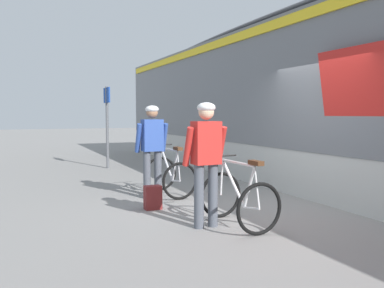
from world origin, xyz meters
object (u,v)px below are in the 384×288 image
object	(u,v)px
backpack_on_platform	(153,197)
platform_sign_post	(107,113)
cyclist_far_in_red	(206,153)
cyclist_near_in_blue	(152,143)
train_car	(336,97)
bicycle_far_white	(239,198)
bicycle_near_silver	(170,175)

from	to	relation	value
backpack_on_platform	platform_sign_post	distance (m)	5.65
cyclist_far_in_red	cyclist_near_in_blue	bearing A→B (deg)	91.26
cyclist_far_in_red	platform_sign_post	bearing A→B (deg)	89.17
platform_sign_post	cyclist_near_in_blue	bearing A→B (deg)	-91.84
train_car	bicycle_far_white	world-z (taller)	train_car
bicycle_near_silver	platform_sign_post	distance (m)	4.61
cyclist_near_in_blue	platform_sign_post	world-z (taller)	platform_sign_post
cyclist_near_in_blue	cyclist_far_in_red	distance (m)	2.21
bicycle_far_white	cyclist_far_in_red	bearing A→B (deg)	163.62
cyclist_far_in_red	platform_sign_post	distance (m)	6.81
train_car	cyclist_near_in_blue	world-z (taller)	train_car
platform_sign_post	backpack_on_platform	bearing A→B (deg)	-94.60
cyclist_far_in_red	bicycle_far_white	bearing A→B (deg)	-16.38
cyclist_near_in_blue	bicycle_far_white	bearing A→B (deg)	-77.84
bicycle_near_silver	platform_sign_post	bearing A→B (deg)	93.31
train_car	backpack_on_platform	world-z (taller)	train_car
train_car	cyclist_far_in_red	distance (m)	4.46
bicycle_far_white	train_car	bearing A→B (deg)	27.78
cyclist_far_in_red	bicycle_near_silver	distance (m)	2.46
bicycle_near_silver	train_car	bearing A→B (deg)	-9.42
platform_sign_post	bicycle_far_white	bearing A→B (deg)	-87.03
platform_sign_post	cyclist_far_in_red	bearing A→B (deg)	-90.83
train_car	platform_sign_post	size ratio (longest dim) A/B	8.58
bicycle_near_silver	bicycle_far_white	size ratio (longest dim) A/B	0.99
cyclist_far_in_red	platform_sign_post	xyz separation A→B (m)	(0.10, 6.78, 0.57)
train_car	bicycle_far_white	bearing A→B (deg)	-152.22
train_car	cyclist_near_in_blue	size ratio (longest dim) A/B	11.69
cyclist_near_in_blue	platform_sign_post	xyz separation A→B (m)	(0.15, 4.57, 0.57)
cyclist_near_in_blue	bicycle_near_silver	xyz separation A→B (m)	(0.40, 0.13, -0.65)
backpack_on_platform	train_car	bearing A→B (deg)	6.82
cyclist_near_in_blue	platform_sign_post	size ratio (longest dim) A/B	0.73
bicycle_near_silver	bicycle_far_white	world-z (taller)	same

